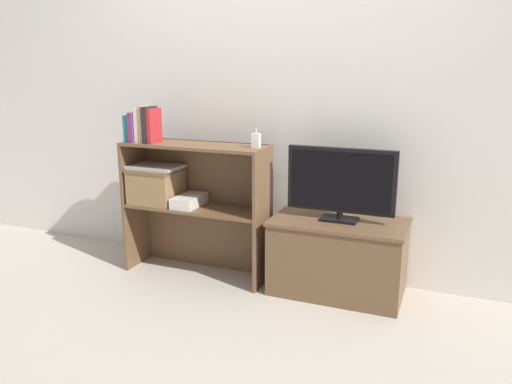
% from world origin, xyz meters
% --- Properties ---
extents(ground_plane, '(16.00, 16.00, 0.00)m').
position_xyz_m(ground_plane, '(0.00, 0.00, 0.00)').
color(ground_plane, '#BCB2A3').
extents(wall_back, '(10.00, 0.05, 2.40)m').
position_xyz_m(wall_back, '(0.00, 0.48, 1.20)').
color(wall_back, silver).
rests_on(wall_back, ground_plane).
extents(tv_stand, '(0.82, 0.46, 0.47)m').
position_xyz_m(tv_stand, '(0.52, 0.22, 0.24)').
color(tv_stand, brown).
rests_on(tv_stand, ground_plane).
extents(tv, '(0.66, 0.14, 0.45)m').
position_xyz_m(tv, '(0.52, 0.22, 0.71)').
color(tv, black).
rests_on(tv, tv_stand).
extents(bookshelf_lower_tier, '(0.98, 0.31, 0.48)m').
position_xyz_m(bookshelf_lower_tier, '(-0.43, 0.22, 0.30)').
color(bookshelf_lower_tier, brown).
rests_on(bookshelf_lower_tier, ground_plane).
extents(bookshelf_upper_tier, '(0.98, 0.31, 0.42)m').
position_xyz_m(bookshelf_upper_tier, '(-0.43, 0.22, 0.75)').
color(bookshelf_upper_tier, brown).
rests_on(bookshelf_upper_tier, bookshelf_lower_tier).
extents(book_teal, '(0.04, 0.14, 0.18)m').
position_xyz_m(book_teal, '(-0.87, 0.10, 0.99)').
color(book_teal, '#1E7075').
rests_on(book_teal, bookshelf_upper_tier).
extents(book_plum, '(0.03, 0.15, 0.20)m').
position_xyz_m(book_plum, '(-0.84, 0.10, 1.00)').
color(book_plum, '#6B2D66').
rests_on(book_plum, bookshelf_upper_tier).
extents(book_ivory, '(0.03, 0.12, 0.22)m').
position_xyz_m(book_ivory, '(-0.80, 0.10, 1.01)').
color(book_ivory, silver).
rests_on(book_ivory, bookshelf_upper_tier).
extents(book_tan, '(0.02, 0.13, 0.24)m').
position_xyz_m(book_tan, '(-0.76, 0.10, 1.02)').
color(book_tan, tan).
rests_on(book_tan, bookshelf_upper_tier).
extents(book_charcoal, '(0.04, 0.14, 0.24)m').
position_xyz_m(book_charcoal, '(-0.73, 0.10, 1.02)').
color(book_charcoal, '#232328').
rests_on(book_charcoal, bookshelf_upper_tier).
extents(book_crimson, '(0.03, 0.14, 0.22)m').
position_xyz_m(book_crimson, '(-0.69, 0.10, 1.01)').
color(book_crimson, '#B22328').
rests_on(book_crimson, bookshelf_upper_tier).
extents(baby_monitor, '(0.05, 0.03, 0.12)m').
position_xyz_m(baby_monitor, '(-0.00, 0.16, 0.94)').
color(baby_monitor, white).
rests_on(baby_monitor, bookshelf_upper_tier).
extents(storage_basket_left, '(0.32, 0.28, 0.24)m').
position_xyz_m(storage_basket_left, '(-0.73, 0.14, 0.61)').
color(storage_basket_left, '#937047').
rests_on(storage_basket_left, bookshelf_lower_tier).
extents(laptop, '(0.34, 0.23, 0.02)m').
position_xyz_m(laptop, '(-0.73, 0.14, 0.73)').
color(laptop, '#BCBCC1').
rests_on(laptop, storage_basket_left).
extents(magazine_stack, '(0.15, 0.27, 0.07)m').
position_xyz_m(magazine_stack, '(-0.48, 0.14, 0.51)').
color(magazine_stack, silver).
rests_on(magazine_stack, bookshelf_lower_tier).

